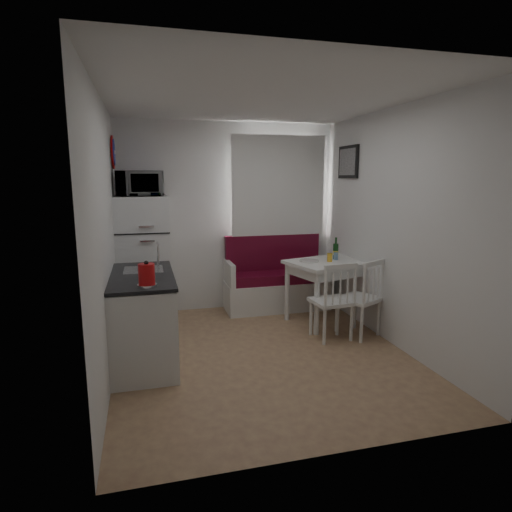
{
  "coord_description": "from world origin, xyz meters",
  "views": [
    {
      "loc": [
        -1.15,
        -4.14,
        1.85
      ],
      "look_at": [
        0.07,
        0.5,
        0.97
      ],
      "focal_mm": 30.0,
      "sensor_mm": 36.0,
      "label": 1
    }
  ],
  "objects_px": {
    "fridge": "(144,260)",
    "microwave": "(140,183)",
    "kitchen_counter": "(144,317)",
    "bench": "(276,285)",
    "chair_left": "(335,293)",
    "chair_right": "(363,290)",
    "kettle": "(147,275)",
    "wine_bottle": "(336,248)",
    "dining_table": "(331,268)"
  },
  "relations": [
    {
      "from": "bench",
      "to": "microwave",
      "type": "height_order",
      "value": "microwave"
    },
    {
      "from": "bench",
      "to": "fridge",
      "type": "bearing_deg",
      "value": -176.4
    },
    {
      "from": "bench",
      "to": "chair_left",
      "type": "distance_m",
      "value": 1.41
    },
    {
      "from": "bench",
      "to": "chair_left",
      "type": "height_order",
      "value": "bench"
    },
    {
      "from": "kitchen_counter",
      "to": "dining_table",
      "type": "distance_m",
      "value": 2.45
    },
    {
      "from": "fridge",
      "to": "microwave",
      "type": "xyz_separation_m",
      "value": [
        0.0,
        -0.05,
        0.97
      ]
    },
    {
      "from": "bench",
      "to": "fridge",
      "type": "height_order",
      "value": "fridge"
    },
    {
      "from": "fridge",
      "to": "microwave",
      "type": "relative_size",
      "value": 2.91
    },
    {
      "from": "kitchen_counter",
      "to": "chair_left",
      "type": "bearing_deg",
      "value": -0.34
    },
    {
      "from": "chair_left",
      "to": "wine_bottle",
      "type": "distance_m",
      "value": 0.92
    },
    {
      "from": "chair_right",
      "to": "wine_bottle",
      "type": "bearing_deg",
      "value": 62.11
    },
    {
      "from": "bench",
      "to": "dining_table",
      "type": "bearing_deg",
      "value": -53.51
    },
    {
      "from": "bench",
      "to": "microwave",
      "type": "xyz_separation_m",
      "value": [
        -1.81,
        -0.16,
        1.43
      ]
    },
    {
      "from": "fridge",
      "to": "microwave",
      "type": "height_order",
      "value": "microwave"
    },
    {
      "from": "kitchen_counter",
      "to": "chair_right",
      "type": "relative_size",
      "value": 2.25
    },
    {
      "from": "chair_right",
      "to": "fridge",
      "type": "xyz_separation_m",
      "value": [
        -2.43,
        1.26,
        0.24
      ]
    },
    {
      "from": "chair_left",
      "to": "wine_bottle",
      "type": "xyz_separation_m",
      "value": [
        0.35,
        0.76,
        0.38
      ]
    },
    {
      "from": "kitchen_counter",
      "to": "chair_right",
      "type": "bearing_deg",
      "value": -0.32
    },
    {
      "from": "fridge",
      "to": "wine_bottle",
      "type": "relative_size",
      "value": 5.72
    },
    {
      "from": "fridge",
      "to": "kettle",
      "type": "relative_size",
      "value": 7.11
    },
    {
      "from": "chair_left",
      "to": "chair_right",
      "type": "bearing_deg",
      "value": -5.47
    },
    {
      "from": "dining_table",
      "to": "kettle",
      "type": "bearing_deg",
      "value": -168.25
    },
    {
      "from": "chair_right",
      "to": "wine_bottle",
      "type": "relative_size",
      "value": 2.07
    },
    {
      "from": "kitchen_counter",
      "to": "chair_left",
      "type": "distance_m",
      "value": 2.1
    },
    {
      "from": "fridge",
      "to": "wine_bottle",
      "type": "distance_m",
      "value": 2.48
    },
    {
      "from": "chair_left",
      "to": "chair_right",
      "type": "xyz_separation_m",
      "value": [
        0.35,
        -0.0,
        0.01
      ]
    },
    {
      "from": "kitchen_counter",
      "to": "microwave",
      "type": "height_order",
      "value": "microwave"
    },
    {
      "from": "dining_table",
      "to": "chair_right",
      "type": "height_order",
      "value": "chair_right"
    },
    {
      "from": "chair_left",
      "to": "chair_right",
      "type": "relative_size",
      "value": 0.84
    },
    {
      "from": "kitchen_counter",
      "to": "wine_bottle",
      "type": "xyz_separation_m",
      "value": [
        2.45,
        0.75,
        0.49
      ]
    },
    {
      "from": "fridge",
      "to": "wine_bottle",
      "type": "height_order",
      "value": "fridge"
    },
    {
      "from": "fridge",
      "to": "wine_bottle",
      "type": "xyz_separation_m",
      "value": [
        2.43,
        -0.49,
        0.13
      ]
    },
    {
      "from": "kitchen_counter",
      "to": "chair_right",
      "type": "xyz_separation_m",
      "value": [
        2.45,
        -0.01,
        0.12
      ]
    },
    {
      "from": "microwave",
      "to": "fridge",
      "type": "bearing_deg",
      "value": 90.0
    },
    {
      "from": "chair_right",
      "to": "kettle",
      "type": "height_order",
      "value": "kettle"
    },
    {
      "from": "kitchen_counter",
      "to": "kettle",
      "type": "height_order",
      "value": "kitchen_counter"
    },
    {
      "from": "fridge",
      "to": "kettle",
      "type": "bearing_deg",
      "value": -89.03
    },
    {
      "from": "chair_left",
      "to": "fridge",
      "type": "relative_size",
      "value": 0.3
    },
    {
      "from": "chair_left",
      "to": "fridge",
      "type": "height_order",
      "value": "fridge"
    },
    {
      "from": "bench",
      "to": "fridge",
      "type": "xyz_separation_m",
      "value": [
        -1.81,
        -0.11,
        0.47
      ]
    },
    {
      "from": "chair_left",
      "to": "kitchen_counter",
      "type": "bearing_deg",
      "value": 174.38
    },
    {
      "from": "dining_table",
      "to": "fridge",
      "type": "relative_size",
      "value": 0.76
    },
    {
      "from": "bench",
      "to": "microwave",
      "type": "distance_m",
      "value": 2.31
    },
    {
      "from": "kitchen_counter",
      "to": "dining_table",
      "type": "xyz_separation_m",
      "value": [
        2.35,
        0.65,
        0.25
      ]
    },
    {
      "from": "kitchen_counter",
      "to": "fridge",
      "type": "height_order",
      "value": "fridge"
    },
    {
      "from": "bench",
      "to": "chair_right",
      "type": "height_order",
      "value": "bench"
    },
    {
      "from": "kitchen_counter",
      "to": "dining_table",
      "type": "relative_size",
      "value": 1.08
    },
    {
      "from": "dining_table",
      "to": "wine_bottle",
      "type": "bearing_deg",
      "value": 29.63
    },
    {
      "from": "kitchen_counter",
      "to": "bench",
      "type": "bearing_deg",
      "value": 36.61
    },
    {
      "from": "bench",
      "to": "kitchen_counter",
      "type": "bearing_deg",
      "value": -143.39
    }
  ]
}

